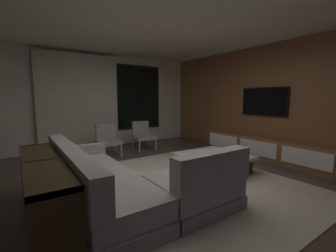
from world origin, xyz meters
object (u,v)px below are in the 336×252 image
(console_table_behind_couch, at_px, (44,187))
(coffee_table, at_px, (215,163))
(book_stack_on_coffee_table, at_px, (214,156))
(accent_chair_by_curtain, at_px, (108,138))
(mounted_tv, at_px, (264,102))
(media_console, at_px, (265,149))
(accent_chair_near_window, at_px, (143,134))
(sectional_couch, at_px, (123,184))

(console_table_behind_couch, bearing_deg, coffee_table, 1.95)
(coffee_table, height_order, book_stack_on_coffee_table, book_stack_on_coffee_table)
(book_stack_on_coffee_table, bearing_deg, accent_chair_by_curtain, 113.14)
(coffee_table, distance_m, mounted_tv, 2.20)
(book_stack_on_coffee_table, relative_size, media_console, 0.07)
(book_stack_on_coffee_table, distance_m, accent_chair_near_window, 2.68)
(accent_chair_by_curtain, bearing_deg, mounted_tv, -35.55)
(accent_chair_near_window, bearing_deg, mounted_tv, -48.57)
(coffee_table, bearing_deg, mounted_tv, 6.38)
(accent_chair_near_window, distance_m, media_console, 3.16)
(accent_chair_near_window, bearing_deg, sectional_couch, -122.69)
(sectional_couch, bearing_deg, book_stack_on_coffee_table, 3.04)
(media_console, height_order, console_table_behind_couch, console_table_behind_couch)
(accent_chair_near_window, distance_m, console_table_behind_couch, 3.77)
(book_stack_on_coffee_table, distance_m, accent_chair_by_curtain, 2.79)
(sectional_couch, distance_m, accent_chair_by_curtain, 2.76)
(book_stack_on_coffee_table, xyz_separation_m, accent_chair_by_curtain, (-1.10, 2.56, 0.05))
(accent_chair_near_window, xyz_separation_m, media_console, (1.88, -2.53, -0.18))
(mounted_tv, bearing_deg, coffee_table, -173.62)
(sectional_couch, xyz_separation_m, console_table_behind_couch, (-0.91, 0.13, 0.13))
(sectional_couch, xyz_separation_m, mounted_tv, (3.84, 0.44, 1.06))
(console_table_behind_couch, bearing_deg, book_stack_on_coffee_table, -0.72)
(media_console, bearing_deg, sectional_couch, -176.26)
(media_console, distance_m, mounted_tv, 1.13)
(media_console, relative_size, mounted_tv, 2.64)
(coffee_table, relative_size, accent_chair_near_window, 1.49)
(sectional_couch, height_order, mounted_tv, mounted_tv)
(sectional_couch, bearing_deg, accent_chair_near_window, 57.31)
(book_stack_on_coffee_table, height_order, accent_chair_near_window, accent_chair_near_window)
(coffee_table, xyz_separation_m, console_table_behind_couch, (-2.90, -0.10, 0.23))
(media_console, bearing_deg, mounted_tv, 47.62)
(sectional_couch, xyz_separation_m, book_stack_on_coffee_table, (1.83, 0.10, 0.09))
(accent_chair_by_curtain, bearing_deg, sectional_couch, -105.39)
(book_stack_on_coffee_table, bearing_deg, mounted_tv, 9.61)
(sectional_couch, xyz_separation_m, media_console, (3.66, 0.24, -0.04))
(accent_chair_by_curtain, xyz_separation_m, mounted_tv, (3.11, -2.22, 0.92))
(sectional_couch, height_order, media_console, sectional_couch)
(media_console, relative_size, console_table_behind_couch, 1.48)
(book_stack_on_coffee_table, bearing_deg, console_table_behind_couch, 179.28)
(accent_chair_by_curtain, height_order, media_console, accent_chair_by_curtain)
(coffee_table, relative_size, console_table_behind_couch, 0.55)
(mounted_tv, xyz_separation_m, console_table_behind_couch, (-4.75, -0.31, -0.93))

